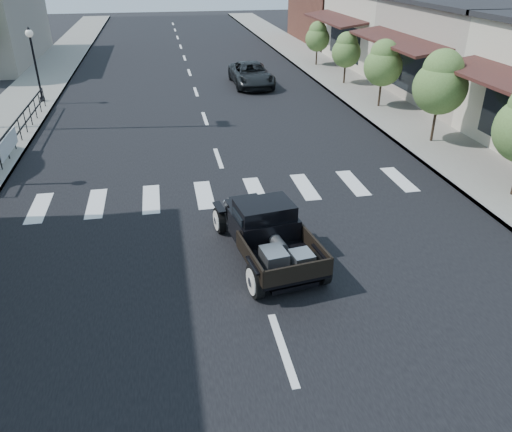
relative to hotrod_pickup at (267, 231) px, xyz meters
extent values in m
plane|color=black|center=(-0.37, -0.23, -0.70)|extent=(120.00, 120.00, 0.00)
cube|color=black|center=(-0.37, 14.77, -0.69)|extent=(14.00, 80.00, 0.02)
cube|color=gray|center=(-8.87, 14.77, -0.63)|extent=(3.00, 80.00, 0.15)
cube|color=gray|center=(8.13, 14.77, -0.63)|extent=(3.00, 80.00, 0.15)
cube|color=#AA9D8E|center=(14.63, 12.77, 1.55)|extent=(10.00, 9.00, 4.50)
cube|color=beige|center=(14.63, 21.77, 1.55)|extent=(10.00, 9.00, 4.50)
imported|color=black|center=(2.81, 17.61, -0.08)|extent=(2.10, 4.49, 1.24)
camera|label=1|loc=(-2.18, -10.10, 5.85)|focal=35.00mm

